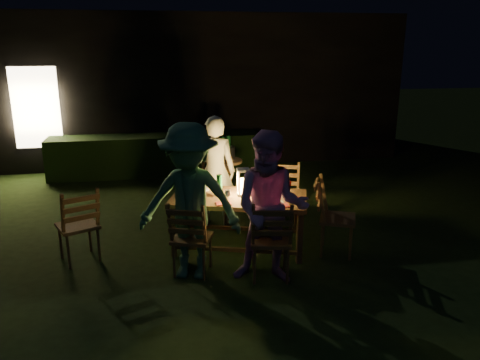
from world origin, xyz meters
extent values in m
plane|color=black|center=(0.00, 0.00, 0.00)|extent=(40.00, 40.00, 0.00)
cube|color=black|center=(0.00, 6.20, 1.60)|extent=(10.00, 4.00, 3.20)
cube|color=#FFE5B2|center=(-2.80, 4.21, 1.35)|extent=(0.90, 0.06, 1.60)
cube|color=black|center=(-0.50, 3.75, 0.40)|extent=(4.20, 0.70, 0.80)
cube|color=#4A3118|center=(0.53, -0.13, 0.68)|extent=(1.88, 1.32, 0.06)
cube|color=#4A3118|center=(-0.32, -0.23, 0.31)|extent=(0.06, 0.06, 0.63)
cube|color=#4A3118|center=(-0.11, 0.44, 0.31)|extent=(0.06, 0.06, 0.63)
cube|color=#4A3118|center=(1.17, -0.70, 0.31)|extent=(0.06, 0.06, 0.63)
cube|color=#4A3118|center=(1.38, -0.03, 0.31)|extent=(0.06, 0.06, 0.63)
cube|color=#4A3118|center=(-0.12, -0.71, 0.43)|extent=(0.54, 0.52, 0.04)
cube|color=#4A3118|center=(-0.19, -0.88, 0.70)|extent=(0.45, 0.28, 0.50)
cube|color=#4A3118|center=(0.74, -0.98, 0.45)|extent=(0.51, 0.50, 0.04)
cube|color=#4A3118|center=(0.70, -1.17, 0.74)|extent=(0.46, 0.23, 0.52)
cube|color=#4A3118|center=(0.32, 0.72, 0.46)|extent=(0.56, 0.55, 0.04)
cube|color=#4A3118|center=(0.38, 0.91, 0.75)|extent=(0.48, 0.28, 0.53)
cube|color=#4A3118|center=(1.28, 0.42, 0.44)|extent=(0.53, 0.52, 0.04)
cube|color=#4A3118|center=(1.33, 0.60, 0.71)|extent=(0.45, 0.27, 0.50)
cube|color=#4A3118|center=(1.72, -0.50, 0.46)|extent=(0.58, 0.59, 0.04)
cube|color=#4A3118|center=(1.54, -0.42, 0.75)|extent=(0.32, 0.48, 0.53)
cube|color=#4A3118|center=(-1.46, -0.14, 0.45)|extent=(0.58, 0.57, 0.04)
cube|color=#4A3118|center=(-1.39, -0.31, 0.73)|extent=(0.46, 0.32, 0.52)
imported|color=#E9E7C6|center=(0.34, 0.79, 0.81)|extent=(0.68, 0.54, 1.61)
imported|color=#B47CAE|center=(0.71, -1.05, 0.86)|extent=(0.99, 0.87, 1.71)
imported|color=#376E4B|center=(-0.15, -0.78, 0.89)|extent=(1.29, 0.97, 1.78)
cube|color=white|center=(0.59, -0.10, 0.73)|extent=(0.15, 0.15, 0.03)
cube|color=white|center=(0.59, -0.10, 1.05)|extent=(0.16, 0.16, 0.03)
cylinder|color=#FF9E3F|center=(0.59, -0.10, 0.84)|extent=(0.09, 0.09, 0.18)
cylinder|color=white|center=(0.07, 0.24, 0.72)|extent=(0.25, 0.25, 0.01)
cylinder|color=white|center=(-0.06, -0.18, 0.72)|extent=(0.25, 0.25, 0.01)
cylinder|color=white|center=(1.02, -0.05, 0.72)|extent=(0.25, 0.25, 0.01)
cylinder|color=white|center=(0.89, -0.47, 0.72)|extent=(0.25, 0.25, 0.01)
cylinder|color=#0F471E|center=(0.29, -0.06, 0.85)|extent=(0.07, 0.07, 0.28)
cube|color=red|center=(0.29, -0.39, 0.72)|extent=(0.18, 0.14, 0.01)
cube|color=red|center=(0.96, -0.58, 0.72)|extent=(0.18, 0.14, 0.01)
cube|color=black|center=(-0.15, -0.23, 0.71)|extent=(0.14, 0.07, 0.01)
cylinder|color=#906648|center=(0.65, 1.76, 0.70)|extent=(0.54, 0.54, 0.04)
cylinder|color=#906648|center=(0.65, 1.76, 0.35)|extent=(0.06, 0.06, 0.70)
cylinder|color=#A5A8AD|center=(0.65, 1.76, 0.84)|extent=(0.30, 0.30, 0.22)
cylinder|color=#0F471E|center=(0.60, 1.72, 0.89)|extent=(0.07, 0.07, 0.32)
cylinder|color=#0F471E|center=(0.70, 1.80, 0.89)|extent=(0.07, 0.07, 0.32)
camera|label=1|loc=(-0.47, -5.69, 2.58)|focal=35.00mm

